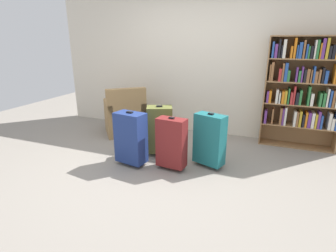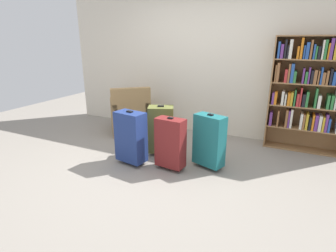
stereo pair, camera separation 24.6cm
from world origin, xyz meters
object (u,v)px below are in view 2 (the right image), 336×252
at_px(suitcase_dark_red, 170,143).
at_px(bookshelf, 311,90).
at_px(armchair, 130,116).
at_px(suitcase_navy_blue, 131,137).
at_px(suitcase_teal, 209,140).
at_px(suitcase_olive, 161,129).
at_px(mug, 155,133).

bearing_deg(suitcase_dark_red, bookshelf, 42.96).
bearing_deg(armchair, suitcase_navy_blue, -56.56).
bearing_deg(bookshelf, suitcase_dark_red, -137.04).
distance_m(suitcase_teal, suitcase_olive, 0.82).
height_order(armchair, suitcase_olive, armchair).
relative_size(suitcase_dark_red, suitcase_teal, 0.96).
bearing_deg(suitcase_teal, armchair, 155.75).
xyz_separation_m(suitcase_dark_red, suitcase_teal, (0.46, 0.27, 0.02)).
xyz_separation_m(mug, suitcase_olive, (0.47, -0.70, 0.35)).
relative_size(bookshelf, armchair, 1.80).
height_order(bookshelf, suitcase_navy_blue, bookshelf).
height_order(mug, suitcase_olive, suitcase_olive).
distance_m(mug, suitcase_dark_red, 1.42).
height_order(suitcase_teal, suitcase_olive, suitcase_olive).
bearing_deg(suitcase_olive, mug, 123.83).
xyz_separation_m(mug, suitcase_dark_red, (0.82, -1.11, 0.34)).
bearing_deg(bookshelf, armchair, -171.27).
relative_size(armchair, suitcase_teal, 1.27).
bearing_deg(suitcase_dark_red, armchair, 141.18).
bearing_deg(suitcase_navy_blue, bookshelf, 35.88).
height_order(mug, suitcase_teal, suitcase_teal).
height_order(armchair, suitcase_navy_blue, armchair).
distance_m(suitcase_dark_red, suitcase_teal, 0.53).
relative_size(mug, suitcase_teal, 0.16).
xyz_separation_m(suitcase_dark_red, suitcase_navy_blue, (-0.58, -0.08, 0.02)).
bearing_deg(suitcase_olive, bookshelf, 29.36).
xyz_separation_m(suitcase_dark_red, suitcase_olive, (-0.35, 0.41, 0.02)).
bearing_deg(suitcase_olive, armchair, 146.10).
xyz_separation_m(bookshelf, suitcase_dark_red, (-1.65, -1.54, -0.58)).
distance_m(bookshelf, suitcase_teal, 1.83).
relative_size(suitcase_teal, suitcase_olive, 1.00).
height_order(suitcase_navy_blue, suitcase_olive, suitcase_navy_blue).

